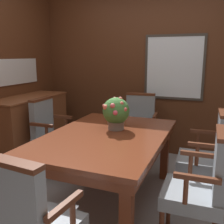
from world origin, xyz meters
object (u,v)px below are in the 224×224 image
at_px(chair_right_far, 208,153).
at_px(chair_right_near, 202,184).
at_px(chair_head_far, 139,124).
at_px(potted_plant, 116,112).
at_px(chair_left_far, 50,132).
at_px(dining_table, 107,143).
at_px(chair_head_near, 31,222).
at_px(sideboard_cabinet, 30,128).

bearing_deg(chair_right_far, chair_right_near, -4.09).
bearing_deg(chair_head_far, potted_plant, -94.58).
distance_m(chair_left_far, chair_right_far, 1.94).
height_order(chair_left_far, chair_right_far, same).
distance_m(dining_table, potted_plant, 0.35).
relative_size(chair_head_near, chair_right_near, 1.00).
xyz_separation_m(chair_left_far, potted_plant, (0.99, -0.20, 0.38)).
xyz_separation_m(chair_right_far, sideboard_cabinet, (-2.45, 0.27, -0.07)).
bearing_deg(potted_plant, dining_table, -95.81).
relative_size(dining_table, chair_head_near, 1.72).
distance_m(dining_table, sideboard_cabinet, 1.62).
height_order(dining_table, chair_head_near, chair_head_near).
xyz_separation_m(dining_table, chair_right_near, (0.95, -0.35, -0.10)).
xyz_separation_m(chair_head_near, chair_head_far, (-0.02, 2.41, 0.00)).
height_order(chair_left_far, potted_plant, potted_plant).
xyz_separation_m(chair_head_far, sideboard_cabinet, (-1.48, -0.55, -0.07)).
bearing_deg(chair_left_far, chair_right_far, -92.71).
bearing_deg(chair_head_near, chair_right_far, -115.60).
bearing_deg(dining_table, chair_head_far, 89.90).
bearing_deg(chair_head_far, chair_head_near, -95.22).
bearing_deg(sideboard_cabinet, chair_head_near, -51.14).
height_order(chair_head_near, chair_right_far, same).
bearing_deg(chair_right_near, chair_head_near, -48.17).
relative_size(chair_head_far, chair_right_near, 1.00).
height_order(chair_head_near, potted_plant, potted_plant).
bearing_deg(sideboard_cabinet, potted_plant, -16.02).
bearing_deg(chair_right_far, chair_left_far, -93.75).
xyz_separation_m(chair_right_far, potted_plant, (-0.95, -0.16, 0.38)).
relative_size(chair_head_far, sideboard_cabinet, 0.78).
xyz_separation_m(chair_head_far, potted_plant, (0.02, -0.98, 0.38)).
distance_m(chair_head_near, chair_right_far, 1.85).
xyz_separation_m(dining_table, potted_plant, (0.02, 0.21, 0.28)).
distance_m(chair_right_near, potted_plant, 1.15).
height_order(chair_right_far, chair_right_near, same).
bearing_deg(chair_head_far, chair_left_far, -146.77).
relative_size(chair_left_far, potted_plant, 2.77).
height_order(chair_head_near, sideboard_cabinet, chair_head_near).
bearing_deg(sideboard_cabinet, chair_left_far, -24.55).
xyz_separation_m(chair_right_near, potted_plant, (-0.93, 0.56, 0.38)).
bearing_deg(dining_table, chair_head_near, -88.95).
relative_size(chair_right_far, sideboard_cabinet, 0.78).
distance_m(dining_table, chair_right_far, 1.04).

